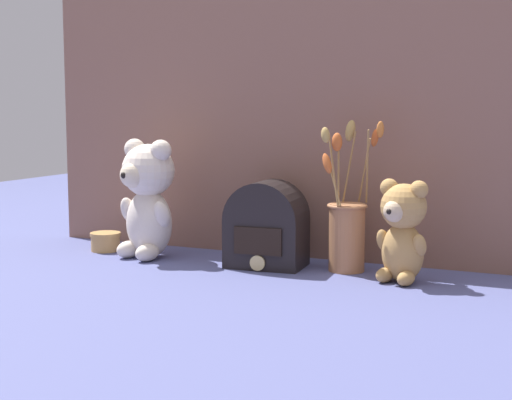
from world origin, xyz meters
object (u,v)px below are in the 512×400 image
teddy_bear_large (147,196)px  teddy_bear_medium (402,229)px  flower_vase (347,227)px  vintage_radio (267,228)px  decorative_tin_tall (105,242)px

teddy_bear_large → teddy_bear_medium: 0.65m
teddy_bear_large → flower_vase: 0.51m
vintage_radio → teddy_bear_large: bearing=-175.4°
decorative_tin_tall → vintage_radio: bearing=-0.6°
teddy_bear_medium → flower_vase: (-0.15, 0.06, -0.01)m
teddy_bear_large → decorative_tin_tall: teddy_bear_large is taller
flower_vase → vintage_radio: (-0.19, -0.03, -0.01)m
teddy_bear_large → vintage_radio: (0.32, 0.03, -0.06)m
decorative_tin_tall → teddy_bear_medium: bearing=-2.4°
flower_vase → vintage_radio: flower_vase is taller
teddy_bear_medium → vintage_radio: 0.34m
teddy_bear_large → vintage_radio: teddy_bear_large is taller
teddy_bear_large → teddy_bear_medium: (0.65, -0.00, -0.04)m
vintage_radio → decorative_tin_tall: (-0.47, 0.00, -0.07)m
teddy_bear_medium → flower_vase: size_ratio=0.64×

